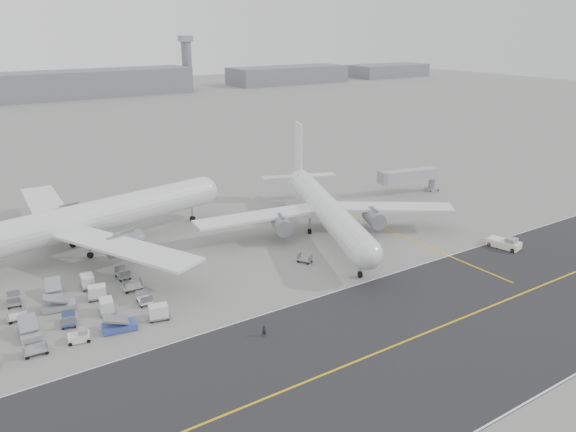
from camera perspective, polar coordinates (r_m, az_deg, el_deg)
ground at (r=83.53m, az=1.04°, el=-8.02°), size 700.00×700.00×0.00m
taxiway at (r=74.47m, az=12.38°, el=-12.11°), size 220.00×59.00×0.03m
horizon_buildings at (r=331.47m, az=-21.05°, el=11.16°), size 520.00×28.00×28.00m
control_tower at (r=356.60m, az=-10.24°, el=15.19°), size 7.00×7.00×31.25m
airliner_a at (r=102.89m, az=-20.41°, el=-0.45°), size 57.76×56.62×20.12m
airliner_b at (r=105.71m, az=3.82°, el=0.81°), size 47.37×48.28×17.47m
pushback_tug at (r=107.16m, az=21.16°, el=-2.60°), size 3.80×7.42×2.09m
jet_bridge at (r=134.21m, az=12.18°, el=3.93°), size 15.68×6.00×5.85m
gse_cluster at (r=83.62m, az=-21.63°, el=-9.45°), size 31.43×26.08×2.17m
stray_dolly at (r=94.42m, az=1.70°, el=-4.71°), size 2.38×2.78×1.46m
ground_crew_a at (r=73.05m, az=-2.43°, el=-11.59°), size 0.65×0.52×1.55m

